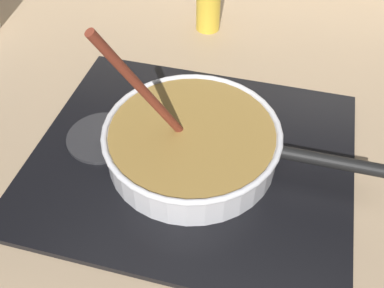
# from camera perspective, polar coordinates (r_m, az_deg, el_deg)

# --- Properties ---
(ground) EXTENTS (2.40, 1.60, 0.04)m
(ground) POSITION_cam_1_polar(r_m,az_deg,el_deg) (0.77, -3.50, -6.71)
(ground) COLOR #9E8466
(hob_plate) EXTENTS (0.56, 0.48, 0.01)m
(hob_plate) POSITION_cam_1_polar(r_m,az_deg,el_deg) (0.79, 0.00, -1.85)
(hob_plate) COLOR black
(hob_plate) RESTS_ON ground
(burner_ring) EXTENTS (0.17, 0.17, 0.01)m
(burner_ring) POSITION_cam_1_polar(r_m,az_deg,el_deg) (0.78, 0.00, -1.36)
(burner_ring) COLOR #592D0C
(burner_ring) RESTS_ON hob_plate
(spare_burner) EXTENTS (0.13, 0.13, 0.01)m
(spare_burner) POSITION_cam_1_polar(r_m,az_deg,el_deg) (0.83, -11.58, 0.86)
(spare_burner) COLOR #262628
(spare_burner) RESTS_ON hob_plate
(cooking_pan) EXTENTS (0.47, 0.30, 0.30)m
(cooking_pan) POSITION_cam_1_polar(r_m,az_deg,el_deg) (0.76, 0.09, 0.26)
(cooking_pan) COLOR silver
(cooking_pan) RESTS_ON hob_plate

